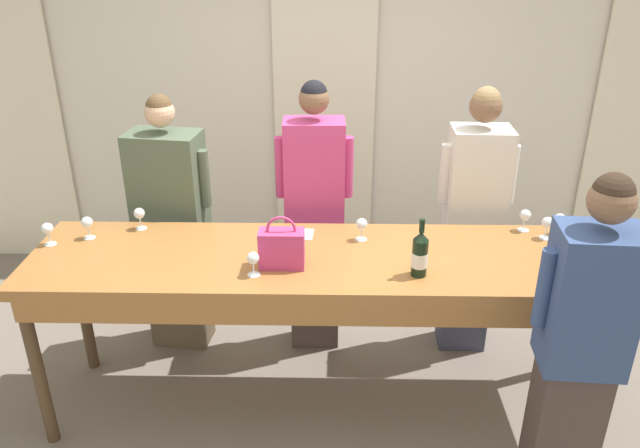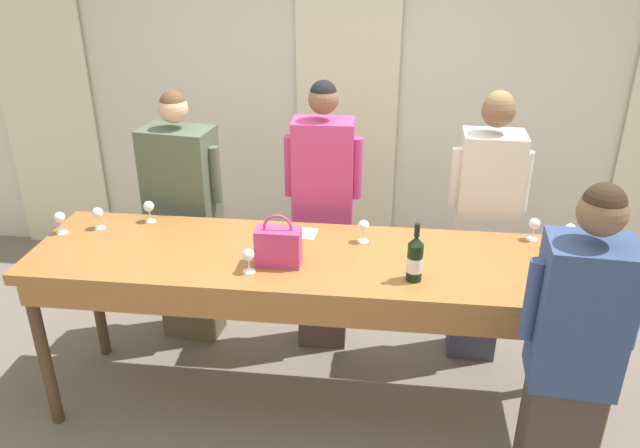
{
  "view_description": "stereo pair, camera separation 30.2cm",
  "coord_description": "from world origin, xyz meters",
  "px_view_note": "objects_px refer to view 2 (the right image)",
  "views": [
    {
      "loc": [
        0.06,
        -2.99,
        2.64
      ],
      "look_at": [
        0.0,
        0.08,
        1.18
      ],
      "focal_mm": 35.0,
      "sensor_mm": 36.0,
      "label": 1
    },
    {
      "loc": [
        0.36,
        -2.97,
        2.64
      ],
      "look_at": [
        0.0,
        0.08,
        1.18
      ],
      "focal_mm": 35.0,
      "sensor_mm": 36.0,
      "label": 2
    }
  ],
  "objects_px": {
    "wine_bottle": "(415,259)",
    "wine_glass_back_mid": "(98,214)",
    "wine_glass_center_mid": "(364,227)",
    "wine_glass_center_right": "(60,218)",
    "tasting_bar": "(318,271)",
    "wine_glass_back_right": "(149,207)",
    "wine_glass_front_mid": "(632,287)",
    "handbag": "(278,246)",
    "guest_cream_sweater": "(484,230)",
    "wine_glass_back_left": "(534,225)",
    "host_pouring": "(569,369)",
    "guest_olive_jacket": "(185,221)",
    "guest_pink_top": "(323,219)",
    "wine_glass_front_right": "(570,230)",
    "wine_glass_center_left": "(556,234)",
    "wine_glass_front_left": "(248,256)"
  },
  "relations": [
    {
      "from": "wine_bottle",
      "to": "wine_glass_back_mid",
      "type": "height_order",
      "value": "wine_bottle"
    },
    {
      "from": "wine_glass_center_mid",
      "to": "wine_glass_center_right",
      "type": "bearing_deg",
      "value": -176.93
    },
    {
      "from": "tasting_bar",
      "to": "wine_bottle",
      "type": "distance_m",
      "value": 0.58
    },
    {
      "from": "wine_glass_back_right",
      "to": "wine_glass_front_mid",
      "type": "bearing_deg",
      "value": -13.59
    },
    {
      "from": "handbag",
      "to": "guest_cream_sweater",
      "type": "bearing_deg",
      "value": 33.5
    },
    {
      "from": "wine_glass_back_left",
      "to": "guest_cream_sweater",
      "type": "xyz_separation_m",
      "value": [
        -0.22,
        0.32,
        -0.2
      ]
    },
    {
      "from": "wine_glass_center_right",
      "to": "guest_cream_sweater",
      "type": "height_order",
      "value": "guest_cream_sweater"
    },
    {
      "from": "tasting_bar",
      "to": "wine_glass_back_mid",
      "type": "distance_m",
      "value": 1.36
    },
    {
      "from": "host_pouring",
      "to": "wine_glass_front_mid",
      "type": "bearing_deg",
      "value": 47.52
    },
    {
      "from": "wine_bottle",
      "to": "guest_olive_jacket",
      "type": "height_order",
      "value": "guest_olive_jacket"
    },
    {
      "from": "host_pouring",
      "to": "wine_glass_back_left",
      "type": "bearing_deg",
      "value": 89.38
    },
    {
      "from": "wine_glass_front_mid",
      "to": "guest_cream_sweater",
      "type": "xyz_separation_m",
      "value": [
        -0.55,
        0.96,
        -0.2
      ]
    },
    {
      "from": "wine_glass_center_mid",
      "to": "wine_glass_back_mid",
      "type": "relative_size",
      "value": 1.0
    },
    {
      "from": "wine_glass_center_right",
      "to": "guest_pink_top",
      "type": "bearing_deg",
      "value": 20.49
    },
    {
      "from": "wine_glass_front_mid",
      "to": "wine_glass_front_right",
      "type": "bearing_deg",
      "value": 103.45
    },
    {
      "from": "wine_bottle",
      "to": "wine_glass_back_right",
      "type": "bearing_deg",
      "value": 161.94
    },
    {
      "from": "wine_glass_center_right",
      "to": "wine_glass_front_mid",
      "type": "bearing_deg",
      "value": -7.71
    },
    {
      "from": "handbag",
      "to": "wine_glass_center_right",
      "type": "xyz_separation_m",
      "value": [
        -1.33,
        0.22,
        -0.01
      ]
    },
    {
      "from": "wine_glass_center_mid",
      "to": "guest_cream_sweater",
      "type": "distance_m",
      "value": 0.89
    },
    {
      "from": "tasting_bar",
      "to": "host_pouring",
      "type": "xyz_separation_m",
      "value": [
        1.18,
        -0.66,
        -0.04
      ]
    },
    {
      "from": "wine_glass_front_mid",
      "to": "wine_glass_center_right",
      "type": "bearing_deg",
      "value": 172.29
    },
    {
      "from": "wine_glass_center_right",
      "to": "wine_glass_center_left",
      "type": "bearing_deg",
      "value": 2.69
    },
    {
      "from": "wine_glass_center_left",
      "to": "wine_glass_back_left",
      "type": "relative_size",
      "value": 1.0
    },
    {
      "from": "wine_glass_center_left",
      "to": "handbag",
      "type": "bearing_deg",
      "value": -166.61
    },
    {
      "from": "handbag",
      "to": "wine_glass_center_mid",
      "type": "bearing_deg",
      "value": 36.35
    },
    {
      "from": "wine_glass_back_mid",
      "to": "guest_pink_top",
      "type": "height_order",
      "value": "guest_pink_top"
    },
    {
      "from": "wine_glass_center_left",
      "to": "guest_cream_sweater",
      "type": "distance_m",
      "value": 0.56
    },
    {
      "from": "wine_bottle",
      "to": "host_pouring",
      "type": "bearing_deg",
      "value": -35.42
    },
    {
      "from": "wine_glass_front_right",
      "to": "wine_glass_front_mid",
      "type": "bearing_deg",
      "value": -76.55
    },
    {
      "from": "wine_glass_front_right",
      "to": "wine_glass_center_left",
      "type": "relative_size",
      "value": 1.0
    },
    {
      "from": "tasting_bar",
      "to": "wine_glass_back_mid",
      "type": "relative_size",
      "value": 23.94
    },
    {
      "from": "wine_glass_center_right",
      "to": "wine_glass_back_left",
      "type": "distance_m",
      "value": 2.72
    },
    {
      "from": "handbag",
      "to": "wine_glass_front_right",
      "type": "relative_size",
      "value": 2.17
    },
    {
      "from": "handbag",
      "to": "wine_glass_center_mid",
      "type": "relative_size",
      "value": 2.17
    },
    {
      "from": "wine_glass_center_right",
      "to": "wine_glass_back_mid",
      "type": "distance_m",
      "value": 0.21
    },
    {
      "from": "wine_glass_back_left",
      "to": "tasting_bar",
      "type": "bearing_deg",
      "value": -163.41
    },
    {
      "from": "tasting_bar",
      "to": "wine_glass_center_right",
      "type": "xyz_separation_m",
      "value": [
        -1.52,
        0.12,
        0.18
      ]
    },
    {
      "from": "wine_glass_back_left",
      "to": "guest_pink_top",
      "type": "xyz_separation_m",
      "value": [
        -1.24,
        0.32,
        -0.18
      ]
    },
    {
      "from": "wine_glass_front_mid",
      "to": "wine_glass_center_mid",
      "type": "xyz_separation_m",
      "value": [
        -1.29,
        0.51,
        0.0
      ]
    },
    {
      "from": "wine_glass_center_mid",
      "to": "wine_glass_back_right",
      "type": "height_order",
      "value": "same"
    },
    {
      "from": "guest_olive_jacket",
      "to": "host_pouring",
      "type": "xyz_separation_m",
      "value": [
        2.16,
        -1.33,
        0.03
      ]
    },
    {
      "from": "handbag",
      "to": "wine_glass_back_right",
      "type": "bearing_deg",
      "value": 153.45
    },
    {
      "from": "wine_glass_center_left",
      "to": "guest_pink_top",
      "type": "xyz_separation_m",
      "value": [
        -1.34,
        0.42,
        -0.18
      ]
    },
    {
      "from": "wine_glass_back_mid",
      "to": "handbag",
      "type": "bearing_deg",
      "value": -15.12
    },
    {
      "from": "wine_glass_center_right",
      "to": "guest_pink_top",
      "type": "relative_size",
      "value": 0.07
    },
    {
      "from": "tasting_bar",
      "to": "wine_glass_front_left",
      "type": "distance_m",
      "value": 0.43
    },
    {
      "from": "wine_bottle",
      "to": "wine_glass_center_left",
      "type": "bearing_deg",
      "value": 29.06
    },
    {
      "from": "wine_glass_center_mid",
      "to": "guest_pink_top",
      "type": "height_order",
      "value": "guest_pink_top"
    },
    {
      "from": "guest_pink_top",
      "to": "guest_cream_sweater",
      "type": "height_order",
      "value": "guest_pink_top"
    },
    {
      "from": "tasting_bar",
      "to": "guest_pink_top",
      "type": "relative_size",
      "value": 1.73
    }
  ]
}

